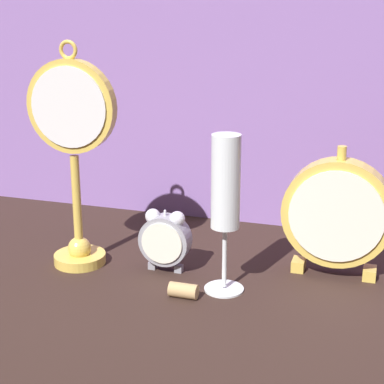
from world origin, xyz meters
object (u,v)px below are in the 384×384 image
(champagne_flute, at_px, (226,194))
(pocket_watch_on_stand, at_px, (74,152))
(alarm_clock_twin_bell, at_px, (165,238))
(mantel_clock_silver, at_px, (337,214))
(wine_cork, at_px, (183,290))

(champagne_flute, bearing_deg, pocket_watch_on_stand, 174.45)
(alarm_clock_twin_bell, xyz_separation_m, mantel_clock_silver, (0.26, 0.07, 0.05))
(mantel_clock_silver, height_order, champagne_flute, champagne_flute)
(mantel_clock_silver, height_order, wine_cork, mantel_clock_silver)
(pocket_watch_on_stand, bearing_deg, alarm_clock_twin_bell, 5.81)
(mantel_clock_silver, distance_m, champagne_flute, 0.19)
(wine_cork, bearing_deg, mantel_clock_silver, 36.24)
(mantel_clock_silver, relative_size, wine_cork, 4.95)
(alarm_clock_twin_bell, bearing_deg, wine_cork, -54.83)
(mantel_clock_silver, xyz_separation_m, wine_cork, (-0.20, -0.15, -0.09))
(alarm_clock_twin_bell, distance_m, wine_cork, 0.11)
(pocket_watch_on_stand, bearing_deg, wine_cork, -18.22)
(champagne_flute, height_order, wine_cork, champagne_flute)
(mantel_clock_silver, bearing_deg, pocket_watch_on_stand, -168.65)
(pocket_watch_on_stand, height_order, mantel_clock_silver, pocket_watch_on_stand)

